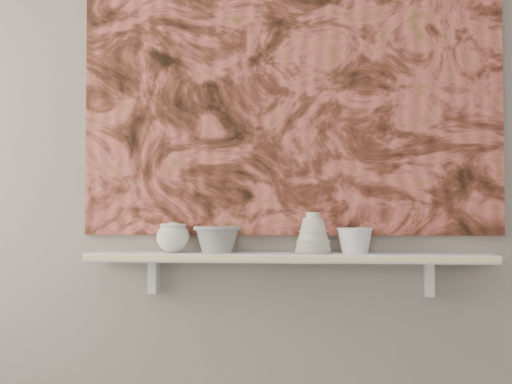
# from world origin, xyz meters

# --- Properties ---
(wall_back) EXTENTS (3.60, 0.00, 3.60)m
(wall_back) POSITION_xyz_m (0.00, 1.60, 1.35)
(wall_back) COLOR gray
(wall_back) RESTS_ON floor
(shelf) EXTENTS (1.40, 0.18, 0.03)m
(shelf) POSITION_xyz_m (0.00, 1.51, 0.92)
(shelf) COLOR white
(shelf) RESTS_ON wall_back
(shelf_stripe) EXTENTS (1.40, 0.01, 0.02)m
(shelf_stripe) POSITION_xyz_m (0.00, 1.41, 0.92)
(shelf_stripe) COLOR #FAEBA6
(shelf_stripe) RESTS_ON shelf
(bracket_left) EXTENTS (0.03, 0.06, 0.12)m
(bracket_left) POSITION_xyz_m (-0.49, 1.57, 0.84)
(bracket_left) COLOR white
(bracket_left) RESTS_ON wall_back
(bracket_right) EXTENTS (0.03, 0.06, 0.12)m
(bracket_right) POSITION_xyz_m (0.49, 1.57, 0.84)
(bracket_right) COLOR white
(bracket_right) RESTS_ON wall_back
(painting) EXTENTS (1.50, 0.02, 1.10)m
(painting) POSITION_xyz_m (0.00, 1.59, 1.54)
(painting) COLOR brown
(painting) RESTS_ON wall_back
(house_motif) EXTENTS (0.09, 0.00, 0.08)m
(house_motif) POSITION_xyz_m (0.45, 1.57, 1.23)
(house_motif) COLOR black
(house_motif) RESTS_ON painting
(bowl_grey) EXTENTS (0.22, 0.22, 0.10)m
(bowl_grey) POSITION_xyz_m (-0.25, 1.51, 0.98)
(bowl_grey) COLOR gray
(bowl_grey) RESTS_ON shelf
(cup_cream) EXTENTS (0.14, 0.14, 0.11)m
(cup_cream) POSITION_xyz_m (-0.40, 1.51, 0.98)
(cup_cream) COLOR silver
(cup_cream) RESTS_ON shelf
(bell_vessel) EXTENTS (0.17, 0.17, 0.14)m
(bell_vessel) POSITION_xyz_m (0.09, 1.51, 1.00)
(bell_vessel) COLOR beige
(bell_vessel) RESTS_ON shelf
(bowl_white) EXTENTS (0.14, 0.14, 0.09)m
(bowl_white) POSITION_xyz_m (0.23, 1.51, 0.98)
(bowl_white) COLOR white
(bowl_white) RESTS_ON shelf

